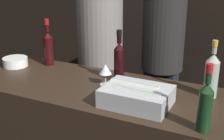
% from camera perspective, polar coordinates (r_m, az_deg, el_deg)
% --- Properties ---
extents(wall_back_chalkboard, '(6.40, 0.06, 2.80)m').
position_cam_1_polar(wall_back_chalkboard, '(3.66, 13.21, 12.08)').
color(wall_back_chalkboard, black).
rests_on(wall_back_chalkboard, ground_plane).
extents(ice_bin_with_bottles, '(0.38, 0.28, 0.11)m').
position_cam_1_polar(ice_bin_with_bottles, '(1.78, 4.48, -4.64)').
color(ice_bin_with_bottles, '#B7BABF').
rests_on(ice_bin_with_bottles, bar_counter).
extents(bowl_white, '(0.19, 0.19, 0.07)m').
position_cam_1_polar(bowl_white, '(2.53, -17.28, 1.47)').
color(bowl_white, white).
rests_on(bowl_white, bar_counter).
extents(wine_glass, '(0.08, 0.08, 0.14)m').
position_cam_1_polar(wine_glass, '(2.03, -1.22, 0.03)').
color(wine_glass, silver).
rests_on(wine_glass, bar_counter).
extents(rose_wine_bottle, '(0.08, 0.08, 0.35)m').
position_cam_1_polar(rose_wine_bottle, '(1.94, 17.76, -0.73)').
color(rose_wine_bottle, '#9EA899').
rests_on(rose_wine_bottle, bar_counter).
extents(red_wine_bottle_burgundy, '(0.07, 0.07, 0.34)m').
position_cam_1_polar(red_wine_bottle_burgundy, '(1.54, 16.71, -6.00)').
color(red_wine_bottle_burgundy, '#143319').
rests_on(red_wine_bottle_burgundy, bar_counter).
extents(red_wine_bottle_black_foil, '(0.07, 0.07, 0.36)m').
position_cam_1_polar(red_wine_bottle_black_foil, '(2.08, 1.30, 1.83)').
color(red_wine_bottle_black_foil, black).
rests_on(red_wine_bottle_black_foil, bar_counter).
extents(red_wine_bottle_tall, '(0.07, 0.07, 0.36)m').
position_cam_1_polar(red_wine_bottle_tall, '(2.47, -11.59, 4.28)').
color(red_wine_bottle_tall, black).
rests_on(red_wine_bottle_tall, bar_counter).
extents(person_in_hoodie, '(0.41, 0.41, 1.75)m').
position_cam_1_polar(person_in_hoodie, '(3.15, 9.21, 3.06)').
color(person_in_hoodie, black).
rests_on(person_in_hoodie, ground_plane).
extents(person_blond_tee, '(0.41, 0.41, 1.77)m').
position_cam_1_polar(person_blond_tee, '(2.92, -2.17, 2.29)').
color(person_blond_tee, black).
rests_on(person_blond_tee, ground_plane).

